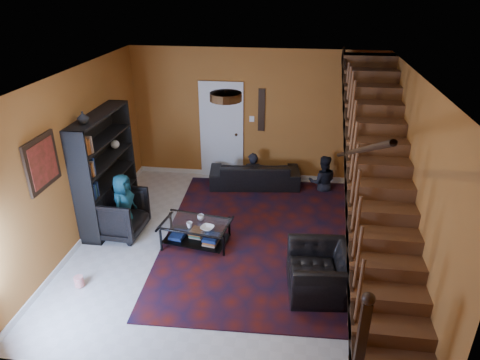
% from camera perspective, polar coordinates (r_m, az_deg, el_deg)
% --- Properties ---
extents(floor, '(5.50, 5.50, 0.00)m').
position_cam_1_polar(floor, '(7.23, -0.54, -8.78)').
color(floor, beige).
rests_on(floor, ground).
extents(room, '(5.50, 5.50, 5.50)m').
position_cam_1_polar(room, '(8.57, -8.11, -2.74)').
color(room, '#A86225').
rests_on(room, ground).
extents(staircase, '(0.95, 5.02, 3.18)m').
position_cam_1_polar(staircase, '(6.60, 17.95, 0.29)').
color(staircase, brown).
rests_on(staircase, floor).
extents(bookshelf, '(0.35, 1.80, 2.00)m').
position_cam_1_polar(bookshelf, '(7.92, -17.42, 1.18)').
color(bookshelf, black).
rests_on(bookshelf, floor).
extents(door, '(0.82, 0.05, 2.05)m').
position_cam_1_polar(door, '(9.28, -2.45, 6.38)').
color(door, silver).
rests_on(door, floor).
extents(framed_picture, '(0.04, 0.74, 0.74)m').
position_cam_1_polar(framed_picture, '(6.50, -24.90, 2.09)').
color(framed_picture, maroon).
rests_on(framed_picture, room).
extents(wall_hanging, '(0.14, 0.03, 0.90)m').
position_cam_1_polar(wall_hanging, '(9.02, 2.88, 9.29)').
color(wall_hanging, black).
rests_on(wall_hanging, room).
extents(ceiling_fixture, '(0.40, 0.40, 0.10)m').
position_cam_1_polar(ceiling_fixture, '(5.34, -1.92, 11.03)').
color(ceiling_fixture, '#3F2814').
rests_on(ceiling_fixture, room).
extents(rug, '(4.05, 4.58, 0.02)m').
position_cam_1_polar(rug, '(7.46, 5.20, -7.61)').
color(rug, '#46110C').
rests_on(rug, floor).
extents(sofa, '(1.96, 0.96, 0.55)m').
position_cam_1_polar(sofa, '(9.08, 1.97, 0.80)').
color(sofa, black).
rests_on(sofa, floor).
extents(armchair_left, '(0.89, 0.87, 0.78)m').
position_cam_1_polar(armchair_left, '(7.64, -15.88, -4.39)').
color(armchair_left, black).
rests_on(armchair_left, floor).
extents(armchair_right, '(0.96, 1.07, 0.64)m').
position_cam_1_polar(armchair_right, '(6.24, 10.62, -11.99)').
color(armchair_right, black).
rests_on(armchair_right, floor).
extents(person_adult_a, '(0.46, 0.33, 1.18)m').
position_cam_1_polar(person_adult_a, '(9.18, 1.67, 0.19)').
color(person_adult_a, black).
rests_on(person_adult_a, sofa).
extents(person_adult_b, '(0.60, 0.48, 1.20)m').
position_cam_1_polar(person_adult_b, '(9.16, 10.91, -0.30)').
color(person_adult_b, black).
rests_on(person_adult_b, sofa).
extents(person_child, '(0.42, 0.58, 1.11)m').
position_cam_1_polar(person_child, '(7.55, -15.22, -3.20)').
color(person_child, '#164A57').
rests_on(person_child, armchair_left).
extents(coffee_table, '(1.18, 0.80, 0.42)m').
position_cam_1_polar(coffee_table, '(7.18, -5.88, -6.93)').
color(coffee_table, black).
rests_on(coffee_table, floor).
extents(cup_a, '(0.12, 0.12, 0.09)m').
position_cam_1_polar(cup_a, '(7.14, -5.24, -4.99)').
color(cup_a, '#999999').
rests_on(cup_a, coffee_table).
extents(cup_b, '(0.12, 0.12, 0.09)m').
position_cam_1_polar(cup_b, '(6.95, -6.75, -5.96)').
color(cup_b, '#999999').
rests_on(cup_b, coffee_table).
extents(bowl, '(0.26, 0.26, 0.05)m').
position_cam_1_polar(bowl, '(6.88, -4.38, -6.40)').
color(bowl, '#999999').
rests_on(bowl, coffee_table).
extents(vase, '(0.18, 0.18, 0.19)m').
position_cam_1_polar(vase, '(7.12, -20.22, 7.82)').
color(vase, '#999999').
rests_on(vase, bookshelf).
extents(popcorn_bucket, '(0.16, 0.16, 0.15)m').
position_cam_1_polar(popcorn_bucket, '(6.75, -20.67, -12.52)').
color(popcorn_bucket, red).
rests_on(popcorn_bucket, rug).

